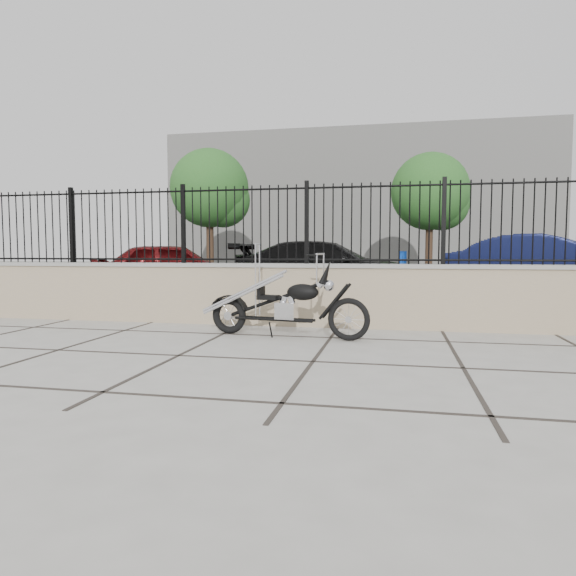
{
  "coord_description": "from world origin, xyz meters",
  "views": [
    {
      "loc": [
        2.33,
        -5.22,
        1.16
      ],
      "look_at": [
        0.87,
        1.73,
        0.64
      ],
      "focal_mm": 32.0,
      "sensor_mm": 36.0,
      "label": 1
    }
  ],
  "objects_px": {
    "chopper_motorcycle": "(283,290)",
    "car_blue": "(551,267)",
    "car_red": "(174,269)",
    "car_black": "(327,268)"
  },
  "relations": [
    {
      "from": "chopper_motorcycle",
      "to": "car_red",
      "type": "height_order",
      "value": "car_red"
    },
    {
      "from": "chopper_motorcycle",
      "to": "car_blue",
      "type": "height_order",
      "value": "car_blue"
    },
    {
      "from": "car_black",
      "to": "car_blue",
      "type": "bearing_deg",
      "value": -94.86
    },
    {
      "from": "car_red",
      "to": "car_blue",
      "type": "height_order",
      "value": "car_blue"
    },
    {
      "from": "car_red",
      "to": "car_blue",
      "type": "xyz_separation_m",
      "value": [
        9.05,
        0.66,
        0.08
      ]
    },
    {
      "from": "car_blue",
      "to": "chopper_motorcycle",
      "type": "bearing_deg",
      "value": 163.3
    },
    {
      "from": "car_red",
      "to": "car_blue",
      "type": "relative_size",
      "value": 0.87
    },
    {
      "from": "car_red",
      "to": "car_blue",
      "type": "bearing_deg",
      "value": -108.68
    },
    {
      "from": "chopper_motorcycle",
      "to": "car_blue",
      "type": "distance_m",
      "value": 7.96
    },
    {
      "from": "chopper_motorcycle",
      "to": "car_blue",
      "type": "bearing_deg",
      "value": 59.86
    }
  ]
}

